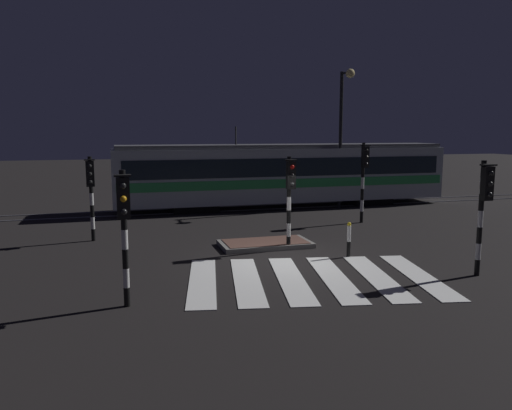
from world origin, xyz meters
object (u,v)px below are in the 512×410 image
at_px(traffic_light_corner_far_right, 364,170).
at_px(traffic_light_corner_near_right, 484,201).
at_px(tram, 285,173).
at_px(traffic_light_median_centre, 290,189).
at_px(traffic_light_corner_far_left, 91,186).
at_px(traffic_light_corner_near_left, 124,218).
at_px(street_lamp_trackside_right, 343,122).
at_px(bollard_island_edge, 349,240).

distance_m(traffic_light_corner_far_right, traffic_light_corner_near_right, 8.18).
bearing_deg(tram, traffic_light_median_centre, -108.27).
xyz_separation_m(traffic_light_corner_far_left, traffic_light_corner_near_right, (10.24, -7.51, 0.08)).
height_order(traffic_light_corner_near_right, tram, tram).
xyz_separation_m(traffic_light_corner_near_left, street_lamp_trackside_right, (11.01, 12.06, 2.37)).
bearing_deg(traffic_light_corner_far_right, traffic_light_median_centre, -141.03).
relative_size(traffic_light_corner_near_left, traffic_light_corner_far_left, 1.02).
height_order(traffic_light_corner_far_left, bollard_island_edge, traffic_light_corner_far_left).
bearing_deg(bollard_island_edge, traffic_light_corner_far_right, 58.09).
distance_m(traffic_light_corner_far_right, traffic_light_corner_near_left, 12.87).
relative_size(traffic_light_median_centre, bollard_island_edge, 2.79).
distance_m(traffic_light_corner_near_left, traffic_light_corner_near_right, 9.29).
relative_size(traffic_light_corner_far_left, street_lamp_trackside_right, 0.44).
height_order(traffic_light_corner_far_right, traffic_light_median_centre, traffic_light_corner_far_right).
height_order(traffic_light_corner_near_right, street_lamp_trackside_right, street_lamp_trackside_right).
xyz_separation_m(traffic_light_median_centre, traffic_light_corner_far_left, (-6.32, 3.19, -0.04)).
bearing_deg(bollard_island_edge, traffic_light_median_centre, 135.85).
height_order(tram, bollard_island_edge, tram).
xyz_separation_m(traffic_light_corner_far_right, traffic_light_corner_near_left, (-10.08, -8.00, -0.24)).
bearing_deg(traffic_light_corner_far_left, traffic_light_corner_near_right, -36.27).
xyz_separation_m(traffic_light_median_centre, tram, (3.05, 9.23, -0.29)).
distance_m(traffic_light_median_centre, bollard_island_edge, 2.52).
distance_m(traffic_light_corner_near_right, tram, 13.59).
height_order(traffic_light_corner_near_left, traffic_light_corner_far_left, traffic_light_corner_near_left).
relative_size(traffic_light_corner_far_left, traffic_light_corner_near_right, 0.96).
height_order(traffic_light_corner_far_left, traffic_light_corner_near_right, traffic_light_corner_near_right).
distance_m(traffic_light_corner_near_left, traffic_light_median_centre, 6.81).
height_order(traffic_light_corner_far_right, street_lamp_trackside_right, street_lamp_trackside_right).
bearing_deg(tram, traffic_light_corner_far_left, -147.18).
height_order(traffic_light_median_centre, traffic_light_corner_near_right, traffic_light_corner_near_right).
bearing_deg(bollard_island_edge, traffic_light_corner_far_left, 149.37).
bearing_deg(traffic_light_corner_near_right, street_lamp_trackside_right, 81.94).
height_order(traffic_light_corner_far_left, street_lamp_trackside_right, street_lamp_trackside_right).
height_order(traffic_light_median_centre, street_lamp_trackside_right, street_lamp_trackside_right).
distance_m(street_lamp_trackside_right, tram, 3.95).
bearing_deg(street_lamp_trackside_right, traffic_light_corner_far_left, -158.66).
bearing_deg(traffic_light_median_centre, tram, 71.73).
bearing_deg(traffic_light_corner_near_left, traffic_light_corner_near_right, -0.82).
distance_m(traffic_light_corner_near_left, bollard_island_edge, 7.51).
distance_m(traffic_light_corner_far_left, tram, 11.15).
bearing_deg(traffic_light_corner_far_left, street_lamp_trackside_right, 21.34).
distance_m(traffic_light_corner_near_right, street_lamp_trackside_right, 12.53).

